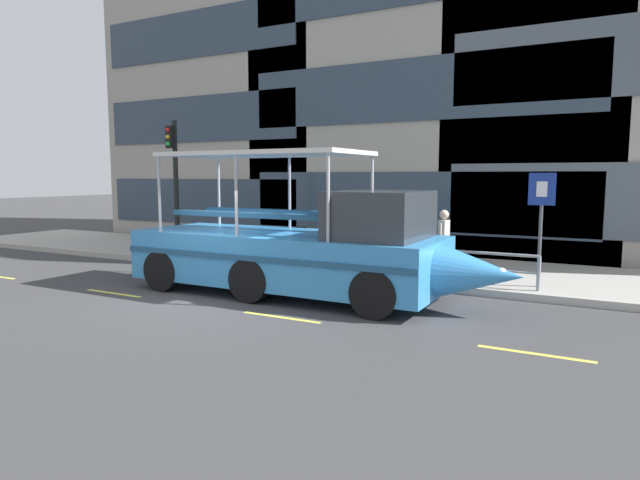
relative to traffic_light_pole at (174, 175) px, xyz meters
The scene contains 9 objects.
ground_plane 6.59m from the traffic_light_pole, 39.05° to the right, with size 120.00×120.00×0.00m, color #3D3D3F.
sidewalk 5.69m from the traffic_light_pole, 21.91° to the left, with size 32.00×4.80×0.18m, color #A8A59E.
curb_edge 5.42m from the traffic_light_pole, ahead, with size 32.00×0.18×0.18m, color #B2ADA3.
lane_centreline 7.10m from the traffic_light_pole, 44.78° to the right, with size 25.80×0.12×0.01m.
curb_guardrail 6.47m from the traffic_light_pole, ahead, with size 10.54×0.09×0.84m.
traffic_light_pole is the anchor object (origin of this frame).
parking_sign 11.30m from the traffic_light_pole, ahead, with size 0.60×0.12×2.72m.
duck_tour_boat 7.14m from the traffic_light_pole, 22.11° to the right, with size 9.40×2.67×3.40m.
pedestrian_near_bow 9.04m from the traffic_light_pole, ahead, with size 0.24×0.51×1.77m.
Camera 1 is at (8.22, -9.97, 2.83)m, focal length 30.91 mm.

